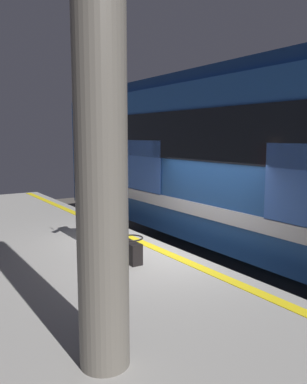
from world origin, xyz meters
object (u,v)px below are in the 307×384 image
Objects in this scene: station_column at (101,142)px; train_carriage at (265,157)px; passenger at (109,187)px; handbag at (131,251)px.

train_carriage is at bearing -61.30° from station_column.
train_carriage reaches higher than passenger.
station_column is (-2.55, 4.66, 0.36)m from train_carriage.
handbag is at bearing 98.80° from train_carriage.
handbag is 2.94m from station_column.
station_column is (-2.05, 1.41, 1.56)m from handbag.
passenger is at bearing 5.59° from handbag.
train_carriage is 5.32m from station_column.
handbag is (-0.55, -0.05, -0.85)m from passenger.
passenger is at bearing -27.57° from station_column.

